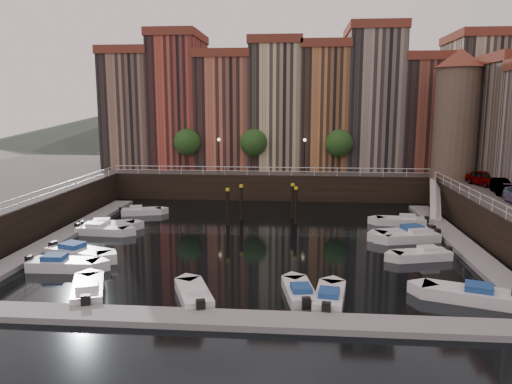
# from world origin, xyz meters

# --- Properties ---
(ground) EXTENTS (200.00, 200.00, 0.00)m
(ground) POSITION_xyz_m (0.00, 0.00, 0.00)
(ground) COLOR black
(ground) RESTS_ON ground
(quay_far) EXTENTS (80.00, 20.00, 3.00)m
(quay_far) POSITION_xyz_m (0.00, 26.00, 1.50)
(quay_far) COLOR black
(quay_far) RESTS_ON ground
(dock_left) EXTENTS (2.00, 28.00, 0.35)m
(dock_left) POSITION_xyz_m (-16.20, -1.00, 0.17)
(dock_left) COLOR gray
(dock_left) RESTS_ON ground
(dock_right) EXTENTS (2.00, 28.00, 0.35)m
(dock_right) POSITION_xyz_m (16.20, -1.00, 0.17)
(dock_right) COLOR gray
(dock_right) RESTS_ON ground
(dock_near) EXTENTS (30.00, 2.00, 0.35)m
(dock_near) POSITION_xyz_m (0.00, -17.00, 0.17)
(dock_near) COLOR gray
(dock_near) RESTS_ON ground
(mountains) EXTENTS (145.00, 100.00, 18.00)m
(mountains) POSITION_xyz_m (1.72, 110.00, 7.92)
(mountains) COLOR #2D382D
(mountains) RESTS_ON ground
(far_terrace) EXTENTS (48.70, 10.30, 17.50)m
(far_terrace) POSITION_xyz_m (3.31, 23.50, 10.95)
(far_terrace) COLOR #8B6C58
(far_terrace) RESTS_ON quay_far
(corner_tower) EXTENTS (5.20, 5.20, 13.80)m
(corner_tower) POSITION_xyz_m (20.00, 14.50, 10.19)
(corner_tower) COLOR #6B5B4C
(corner_tower) RESTS_ON quay_right
(promenade_trees) EXTENTS (21.20, 3.20, 5.20)m
(promenade_trees) POSITION_xyz_m (-1.33, 18.20, 6.58)
(promenade_trees) COLOR black
(promenade_trees) RESTS_ON quay_far
(street_lamps) EXTENTS (10.36, 0.36, 4.18)m
(street_lamps) POSITION_xyz_m (-1.00, 17.20, 5.90)
(street_lamps) COLOR black
(street_lamps) RESTS_ON quay_far
(railings) EXTENTS (36.08, 34.04, 0.52)m
(railings) POSITION_xyz_m (0.00, 4.88, 3.79)
(railings) COLOR white
(railings) RESTS_ON ground
(gangway) EXTENTS (2.78, 8.32, 3.73)m
(gangway) POSITION_xyz_m (17.10, 10.00, 1.92)
(gangway) COLOR white
(gangway) RESTS_ON ground
(mooring_pilings) EXTENTS (6.59, 3.67, 3.78)m
(mooring_pilings) POSITION_xyz_m (0.20, 5.56, 1.65)
(mooring_pilings) COLOR black
(mooring_pilings) RESTS_ON ground
(boat_left_0) EXTENTS (4.91, 1.91, 1.12)m
(boat_left_0) POSITION_xyz_m (-12.40, -9.64, 0.38)
(boat_left_0) COLOR white
(boat_left_0) RESTS_ON ground
(boat_left_1) EXTENTS (5.28, 3.36, 1.19)m
(boat_left_1) POSITION_xyz_m (-12.42, -7.10, 0.40)
(boat_left_1) COLOR white
(boat_left_1) RESTS_ON ground
(boat_left_2) EXTENTS (4.67, 1.92, 1.06)m
(boat_left_2) POSITION_xyz_m (-13.48, -0.28, 0.36)
(boat_left_2) COLOR white
(boat_left_2) RESTS_ON ground
(boat_left_3) EXTENTS (4.84, 2.83, 1.08)m
(boat_left_3) POSITION_xyz_m (-13.51, 1.22, 0.37)
(boat_left_3) COLOR white
(boat_left_3) RESTS_ON ground
(boat_left_4) EXTENTS (4.29, 2.60, 0.96)m
(boat_left_4) POSITION_xyz_m (-12.62, 7.72, 0.32)
(boat_left_4) COLOR white
(boat_left_4) RESTS_ON ground
(boat_right_0) EXTENTS (5.08, 3.23, 1.14)m
(boat_right_0) POSITION_xyz_m (13.07, -12.92, 0.39)
(boat_right_0) COLOR white
(boat_right_0) RESTS_ON ground
(boat_right_1) EXTENTS (4.47, 2.62, 1.00)m
(boat_right_1) POSITION_xyz_m (12.36, -5.18, 0.34)
(boat_right_1) COLOR white
(boat_right_1) RESTS_ON ground
(boat_right_2) EXTENTS (5.01, 2.89, 1.12)m
(boat_right_2) POSITION_xyz_m (12.61, -0.33, 0.38)
(boat_right_2) COLOR white
(boat_right_2) RESTS_ON ground
(boat_right_3) EXTENTS (5.32, 3.35, 1.20)m
(boat_right_3) POSITION_xyz_m (12.35, 0.49, 0.40)
(boat_right_3) COLOR white
(boat_right_3) RESTS_ON ground
(boat_right_4) EXTENTS (4.70, 2.05, 1.06)m
(boat_right_4) POSITION_xyz_m (13.01, 5.43, 0.36)
(boat_right_4) COLOR white
(boat_right_4) RESTS_ON ground
(boat_near_0) EXTENTS (3.17, 4.78, 1.08)m
(boat_near_0) POSITION_xyz_m (-8.69, -14.09, 0.36)
(boat_near_0) COLOR white
(boat_near_0) RESTS_ON ground
(boat_near_1) EXTENTS (3.05, 4.53, 1.02)m
(boat_near_1) POSITION_xyz_m (-2.42, -14.20, 0.35)
(boat_near_1) COLOR white
(boat_near_1) RESTS_ON ground
(boat_near_2) EXTENTS (2.24, 4.38, 0.98)m
(boat_near_2) POSITION_xyz_m (3.55, -13.28, 0.33)
(boat_near_2) COLOR white
(boat_near_2) RESTS_ON ground
(boat_near_3) EXTENTS (2.13, 4.41, 0.99)m
(boat_near_3) POSITION_xyz_m (5.22, -13.87, 0.33)
(boat_near_3) COLOR white
(boat_near_3) RESTS_ON ground
(car_a) EXTENTS (2.79, 4.58, 1.46)m
(car_a) POSITION_xyz_m (21.66, 9.90, 3.73)
(car_a) COLOR gray
(car_a) RESTS_ON quay_right
(car_b) EXTENTS (2.14, 4.36, 1.37)m
(car_b) POSITION_xyz_m (21.62, 5.17, 3.69)
(car_b) COLOR gray
(car_b) RESTS_ON quay_right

